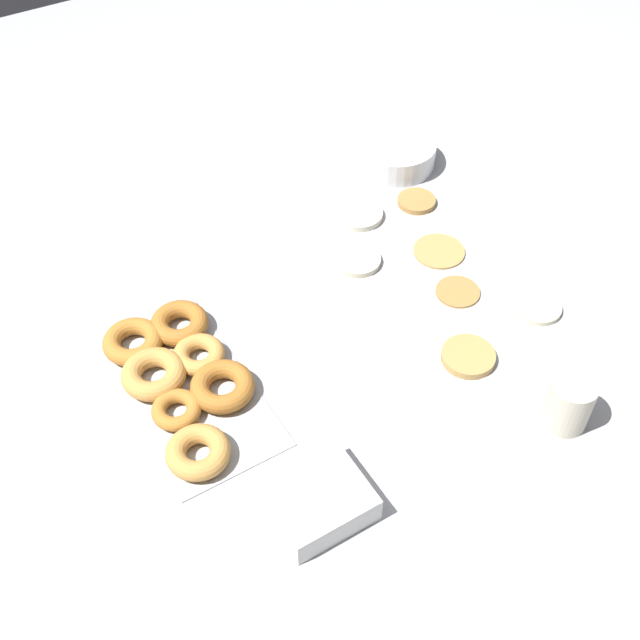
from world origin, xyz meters
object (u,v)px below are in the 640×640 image
object	(u,v)px
pancake_4	(358,260)
batter_bowl	(395,153)
donut_tray	(181,377)
container_stack	(317,499)
pancake_0	(468,357)
paper_cup	(569,403)
pancake_3	(358,214)
pancake_2	(416,201)
pancake_1	(538,307)
pancake_5	(458,291)
pancake_6	(439,250)

from	to	relation	value
pancake_4	batter_bowl	xyz separation A→B (m)	(-0.23, 0.25, 0.02)
pancake_4	donut_tray	world-z (taller)	donut_tray
container_stack	pancake_4	bearing A→B (deg)	140.39
pancake_0	paper_cup	world-z (taller)	paper_cup
paper_cup	batter_bowl	bearing A→B (deg)	166.88
pancake_3	donut_tray	distance (m)	0.54
batter_bowl	container_stack	distance (m)	0.88
pancake_0	pancake_2	xyz separation A→B (m)	(-0.40, 0.18, -0.00)
pancake_1	pancake_2	world-z (taller)	pancake_2
donut_tray	batter_bowl	distance (m)	0.74
pancake_0	pancake_1	distance (m)	0.19
paper_cup	pancake_3	bearing A→B (deg)	-179.79
donut_tray	pancake_2	bearing A→B (deg)	106.42
pancake_3	donut_tray	size ratio (longest dim) A/B	0.27
pancake_5	container_stack	size ratio (longest dim) A/B	0.59
pancake_2	pancake_3	world-z (taller)	pancake_3
pancake_0	pancake_1	bearing A→B (deg)	98.57
pancake_1	pancake_3	bearing A→B (deg)	-160.85
pancake_1	pancake_6	distance (m)	0.23
pancake_1	pancake_0	bearing A→B (deg)	-81.43
pancake_0	pancake_5	bearing A→B (deg)	148.05
pancake_3	donut_tray	xyz separation A→B (m)	(0.21, -0.50, 0.01)
pancake_5	pancake_6	size ratio (longest dim) A/B	0.82
pancake_0	pancake_1	size ratio (longest dim) A/B	1.08
pancake_5	donut_tray	distance (m)	0.54
pancake_0	pancake_3	distance (m)	0.43
pancake_2	pancake_5	distance (m)	0.27
pancake_6	batter_bowl	xyz separation A→B (m)	(-0.29, 0.09, 0.02)
pancake_3	pancake_4	xyz separation A→B (m)	(0.12, -0.08, -0.00)
pancake_0	pancake_6	world-z (taller)	pancake_0
pancake_2	pancake_4	world-z (taller)	same
paper_cup	pancake_6	bearing A→B (deg)	170.19
pancake_3	paper_cup	xyz separation A→B (m)	(0.61, 0.00, 0.04)
pancake_4	donut_tray	xyz separation A→B (m)	(0.10, -0.42, 0.01)
donut_tray	pancake_1	bearing A→B (deg)	73.94
pancake_5	container_stack	world-z (taller)	container_stack
pancake_0	donut_tray	world-z (taller)	donut_tray
pancake_4	paper_cup	size ratio (longest dim) A/B	0.96
pancake_1	container_stack	world-z (taller)	container_stack
pancake_2	paper_cup	world-z (taller)	paper_cup
pancake_4	donut_tray	size ratio (longest dim) A/B	0.24
batter_bowl	container_stack	bearing A→B (deg)	-42.63
pancake_4	pancake_6	bearing A→B (deg)	69.00
pancake_3	batter_bowl	size ratio (longest dim) A/B	0.57
donut_tray	paper_cup	bearing A→B (deg)	51.73
donut_tray	batter_bowl	xyz separation A→B (m)	(-0.32, 0.67, 0.01)
pancake_0	paper_cup	xyz separation A→B (m)	(0.18, 0.05, 0.04)
pancake_5	pancake_4	bearing A→B (deg)	-145.52
pancake_6	donut_tray	distance (m)	0.58
pancake_4	paper_cup	world-z (taller)	paper_cup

